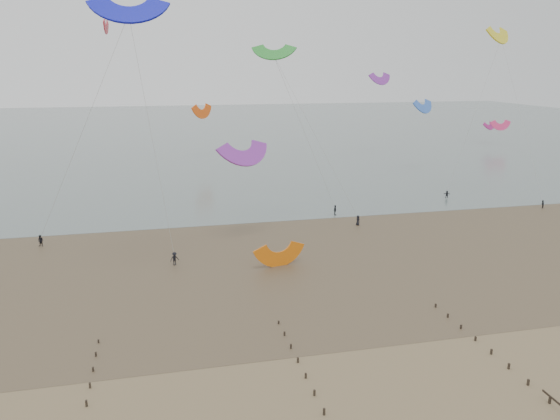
{
  "coord_description": "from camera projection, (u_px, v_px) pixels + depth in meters",
  "views": [
    {
      "loc": [
        -7.56,
        -38.76,
        26.04
      ],
      "look_at": [
        7.84,
        28.0,
        8.0
      ],
      "focal_mm": 35.0,
      "sensor_mm": 36.0,
      "label": 1
    }
  ],
  "objects": [
    {
      "name": "kites_airborne",
      "position": [
        109.0,
        91.0,
        119.61
      ],
      "size": [
        226.66,
        111.22,
        42.43
      ],
      "color": "#0D13D0",
      "rests_on": "ground"
    },
    {
      "name": "kitesurfers",
      "position": [
        271.0,
        223.0,
        90.49
      ],
      "size": [
        113.9,
        28.33,
        1.87
      ],
      "color": "black",
      "rests_on": "ground"
    },
    {
      "name": "ground",
      "position": [
        264.0,
        394.0,
        44.8
      ],
      "size": [
        500.0,
        500.0,
        0.0
      ],
      "primitive_type": "plane",
      "color": "brown",
      "rests_on": "ground"
    },
    {
      "name": "grounded_kite",
      "position": [
        280.0,
        266.0,
        73.56
      ],
      "size": [
        7.12,
        6.09,
        3.41
      ],
      "primitive_type": null,
      "rotation": [
        1.54,
        0.0,
        0.22
      ],
      "color": "orange",
      "rests_on": "ground"
    },
    {
      "name": "sea_and_shore",
      "position": [
        187.0,
        259.0,
        76.33
      ],
      "size": [
        500.0,
        665.0,
        0.03
      ],
      "color": "#475654",
      "rests_on": "ground"
    }
  ]
}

